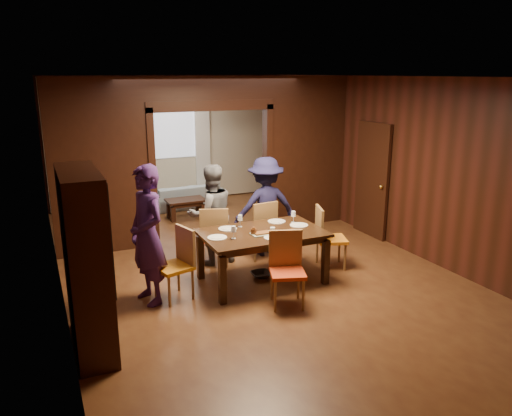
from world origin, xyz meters
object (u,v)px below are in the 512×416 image
chair_far_r (259,229)px  chair_near (287,271)px  dining_table (262,256)px  chair_far_l (214,235)px  hutch (86,263)px  chair_left (173,265)px  person_grey (211,214)px  sofa (185,196)px  person_purple (147,235)px  coffee_table (186,209)px  chair_right (331,237)px  person_navy (266,206)px

chair_far_r → chair_near: 1.81m
dining_table → chair_far_l: size_ratio=1.79×
dining_table → hutch: hutch is taller
chair_left → chair_far_r: (1.70, 0.97, 0.00)m
person_grey → sofa: bearing=-102.0°
sofa → chair_far_r: bearing=90.6°
person_purple → chair_near: 1.87m
person_grey → hutch: 2.80m
coffee_table → chair_near: size_ratio=0.82×
person_grey → coffee_table: size_ratio=1.99×
chair_near → hutch: bearing=-160.5°
dining_table → hutch: 2.70m
chair_right → chair_far_l: same height
chair_far_r → hutch: (-2.86, -1.79, 0.52)m
chair_far_r → dining_table: bearing=62.3°
chair_far_l → hutch: size_ratio=0.48×
chair_left → hutch: 1.51m
person_grey → chair_far_l: (0.01, -0.11, -0.31)m
person_grey → sofa: person_grey is taller
person_purple → chair_near: bearing=47.2°
coffee_table → person_grey: bearing=-97.6°
chair_left → chair_near: (1.29, -0.80, 0.00)m
sofa → chair_near: bearing=85.1°
coffee_table → person_purple: bearing=-113.4°
chair_left → chair_far_l: (0.92, 0.95, 0.00)m
dining_table → chair_near: (-0.03, -0.84, 0.10)m
dining_table → chair_far_r: 1.00m
sofa → chair_far_r: size_ratio=1.83×
chair_left → person_purple: bearing=-117.4°
person_navy → chair_far_r: (-0.16, -0.10, -0.33)m
chair_left → chair_near: bearing=42.5°
sofa → chair_near: size_ratio=1.83×
person_purple → hutch: size_ratio=0.92×
chair_far_l → hutch: hutch is taller
person_grey → chair_left: size_ratio=1.64×
person_purple → chair_left: size_ratio=1.91×
chair_right → person_navy: bearing=54.4°
chair_right → sofa: bearing=32.5°
person_navy → chair_far_r: 0.39m
chair_far_r → person_purple: bearing=18.7°
person_grey → chair_far_l: size_ratio=1.64×
chair_far_l → chair_far_r: size_ratio=1.00×
person_grey → dining_table: bearing=109.8°
dining_table → person_grey: bearing=112.3°
chair_near → coffee_table: bearing=109.4°
hutch → chair_left: bearing=35.5°
person_grey → coffee_table: (0.35, 2.62, -0.60)m
person_navy → chair_near: (-0.57, -1.87, -0.33)m
sofa → hutch: 6.02m
person_navy → coffee_table: size_ratio=2.05×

